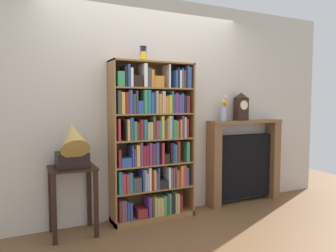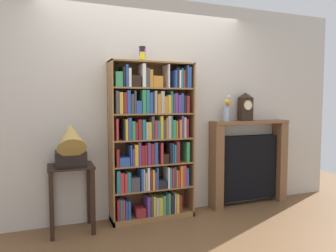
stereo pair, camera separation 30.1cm
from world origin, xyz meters
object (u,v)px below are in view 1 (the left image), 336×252
at_px(cup_stack, 143,54).
at_px(gramophone, 73,145).
at_px(bookshelf, 152,144).
at_px(side_table_left, 73,187).
at_px(mantel_clock, 241,106).
at_px(flower_vase, 224,111).
at_px(fireplace_mantel, 244,162).

relative_size(cup_stack, gramophone, 0.30).
bearing_deg(bookshelf, cup_stack, -169.98).
xyz_separation_m(bookshelf, side_table_left, (-0.93, -0.05, -0.39)).
height_order(cup_stack, mantel_clock, cup_stack).
relative_size(mantel_clock, flower_vase, 1.12).
height_order(bookshelf, gramophone, bookshelf).
height_order(bookshelf, flower_vase, bookshelf).
xyz_separation_m(gramophone, mantel_clock, (2.26, 0.17, 0.37)).
height_order(fireplace_mantel, mantel_clock, mantel_clock).
xyz_separation_m(fireplace_mantel, mantel_clock, (-0.08, -0.02, 0.78)).
bearing_deg(cup_stack, fireplace_mantel, 2.99).
distance_m(cup_stack, side_table_left, 1.65).
bearing_deg(bookshelf, flower_vase, 2.27).
height_order(side_table_left, mantel_clock, mantel_clock).
bearing_deg(bookshelf, side_table_left, -176.78).
bearing_deg(bookshelf, gramophone, -172.15).
xyz_separation_m(cup_stack, fireplace_mantel, (1.53, 0.08, -1.38)).
relative_size(cup_stack, mantel_clock, 0.44).
distance_m(bookshelf, fireplace_mantel, 1.45).
relative_size(bookshelf, mantel_clock, 4.92).
bearing_deg(side_table_left, cup_stack, 2.24).
distance_m(gramophone, flower_vase, 2.01).
xyz_separation_m(cup_stack, mantel_clock, (1.45, 0.06, -0.61)).
relative_size(bookshelf, fireplace_mantel, 1.62).
relative_size(gramophone, fireplace_mantel, 0.48).
bearing_deg(fireplace_mantel, cup_stack, -177.01).
distance_m(cup_stack, mantel_clock, 1.57).
xyz_separation_m(side_table_left, gramophone, (0.00, -0.08, 0.46)).
distance_m(bookshelf, mantel_clock, 1.40).
height_order(bookshelf, side_table_left, bookshelf).
xyz_separation_m(side_table_left, mantel_clock, (2.26, 0.09, 0.83)).
bearing_deg(gramophone, bookshelf, 7.85).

